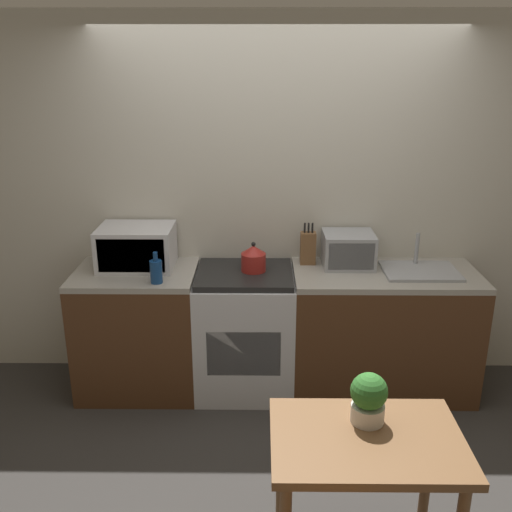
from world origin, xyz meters
The scene contains 13 objects.
ground_plane centered at (0.00, 0.00, 0.00)m, with size 16.00×16.00×0.00m, color #33302D.
wall_back centered at (0.00, 0.94, 1.30)m, with size 10.00×0.06×2.60m.
counter_left_run centered at (-0.98, 0.60, 0.45)m, with size 0.84×0.62×0.90m.
counter_right_run centered at (0.76, 0.60, 0.45)m, with size 1.27×0.62×0.90m.
stove_range centered at (-0.22, 0.60, 0.45)m, with size 0.68×0.62×0.90m.
kettle centered at (-0.16, 0.62, 0.99)m, with size 0.17×0.17×0.21m.
microwave centered at (-0.97, 0.69, 1.05)m, with size 0.51×0.39×0.29m.
bottle centered at (-0.79, 0.39, 0.98)m, with size 0.08×0.08×0.21m.
knife_block centered at (0.23, 0.77, 1.02)m, with size 0.11×0.08×0.30m.
toaster_oven centered at (0.51, 0.73, 1.02)m, with size 0.35×0.31×0.24m.
sink_basin centered at (0.99, 0.60, 0.92)m, with size 0.51×0.38×0.24m.
dining_table centered at (0.36, -1.00, 0.63)m, with size 0.83×0.58×0.75m.
potted_plant centered at (0.37, -0.89, 0.87)m, with size 0.17×0.17×0.24m.
Camera 1 is at (-0.10, -3.07, 2.29)m, focal length 40.00 mm.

